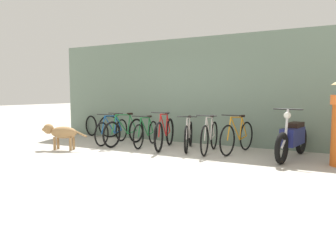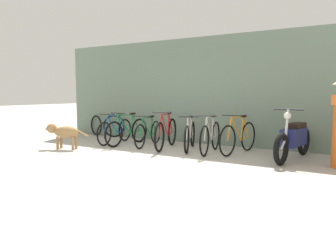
{
  "view_description": "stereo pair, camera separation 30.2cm",
  "coord_description": "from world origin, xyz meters",
  "px_view_note": "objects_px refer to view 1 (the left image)",
  "views": [
    {
      "loc": [
        3.85,
        -5.26,
        1.36
      ],
      "look_at": [
        0.48,
        1.05,
        0.65
      ],
      "focal_mm": 35.0,
      "sensor_mm": 36.0,
      "label": 1
    },
    {
      "loc": [
        4.12,
        -5.11,
        1.36
      ],
      "look_at": [
        0.48,
        1.05,
        0.65
      ],
      "focal_mm": 35.0,
      "sensor_mm": 36.0,
      "label": 2
    }
  ],
  "objects_px": {
    "bicycle_6": "(237,137)",
    "spare_tire_right": "(109,126)",
    "stray_dog": "(61,132)",
    "motorcycle": "(292,138)",
    "bicycle_3": "(165,133)",
    "bicycle_4": "(189,135)",
    "bicycle_0": "(112,131)",
    "bicycle_1": "(125,132)",
    "bicycle_2": "(146,133)",
    "spare_tire_left": "(91,126)",
    "bicycle_5": "(210,137)"
  },
  "relations": [
    {
      "from": "stray_dog",
      "to": "spare_tire_left",
      "type": "height_order",
      "value": "spare_tire_left"
    },
    {
      "from": "bicycle_1",
      "to": "stray_dog",
      "type": "distance_m",
      "value": 1.62
    },
    {
      "from": "stray_dog",
      "to": "spare_tire_left",
      "type": "xyz_separation_m",
      "value": [
        -1.1,
        2.33,
        -0.09
      ]
    },
    {
      "from": "bicycle_4",
      "to": "spare_tire_right",
      "type": "xyz_separation_m",
      "value": [
        -3.1,
        0.86,
        -0.0
      ]
    },
    {
      "from": "bicycle_5",
      "to": "bicycle_3",
      "type": "bearing_deg",
      "value": -97.89
    },
    {
      "from": "motorcycle",
      "to": "stray_dog",
      "type": "relative_size",
      "value": 1.72
    },
    {
      "from": "bicycle_6",
      "to": "spare_tire_right",
      "type": "relative_size",
      "value": 2.37
    },
    {
      "from": "bicycle_3",
      "to": "spare_tire_left",
      "type": "distance_m",
      "value": 3.39
    },
    {
      "from": "bicycle_0",
      "to": "stray_dog",
      "type": "relative_size",
      "value": 1.44
    },
    {
      "from": "bicycle_0",
      "to": "bicycle_1",
      "type": "xyz_separation_m",
      "value": [
        0.45,
        -0.04,
        0.01
      ]
    },
    {
      "from": "motorcycle",
      "to": "spare_tire_left",
      "type": "distance_m",
      "value": 6.28
    },
    {
      "from": "bicycle_2",
      "to": "bicycle_3",
      "type": "height_order",
      "value": "bicycle_3"
    },
    {
      "from": "bicycle_3",
      "to": "stray_dog",
      "type": "relative_size",
      "value": 1.54
    },
    {
      "from": "bicycle_6",
      "to": "spare_tire_right",
      "type": "bearing_deg",
      "value": -90.07
    },
    {
      "from": "bicycle_4",
      "to": "spare_tire_right",
      "type": "bearing_deg",
      "value": -124.59
    },
    {
      "from": "bicycle_4",
      "to": "spare_tire_left",
      "type": "distance_m",
      "value": 3.93
    },
    {
      "from": "bicycle_2",
      "to": "bicycle_4",
      "type": "xyz_separation_m",
      "value": [
        1.18,
        0.05,
        0.01
      ]
    },
    {
      "from": "stray_dog",
      "to": "bicycle_5",
      "type": "bearing_deg",
      "value": -175.34
    },
    {
      "from": "motorcycle",
      "to": "bicycle_0",
      "type": "bearing_deg",
      "value": -79.74
    },
    {
      "from": "stray_dog",
      "to": "motorcycle",
      "type": "bearing_deg",
      "value": 178.74
    },
    {
      "from": "bicycle_2",
      "to": "spare_tire_right",
      "type": "bearing_deg",
      "value": -124.81
    },
    {
      "from": "bicycle_0",
      "to": "motorcycle",
      "type": "height_order",
      "value": "motorcycle"
    },
    {
      "from": "bicycle_4",
      "to": "bicycle_3",
      "type": "bearing_deg",
      "value": -97.06
    },
    {
      "from": "bicycle_5",
      "to": "stray_dog",
      "type": "xyz_separation_m",
      "value": [
        -3.33,
        -1.34,
        0.05
      ]
    },
    {
      "from": "bicycle_4",
      "to": "bicycle_5",
      "type": "distance_m",
      "value": 0.61
    },
    {
      "from": "bicycle_6",
      "to": "bicycle_3",
      "type": "bearing_deg",
      "value": -72.38
    },
    {
      "from": "bicycle_5",
      "to": "bicycle_4",
      "type": "bearing_deg",
      "value": -109.92
    },
    {
      "from": "bicycle_3",
      "to": "bicycle_4",
      "type": "distance_m",
      "value": 0.61
    },
    {
      "from": "bicycle_4",
      "to": "bicycle_6",
      "type": "bearing_deg",
      "value": 76.59
    },
    {
      "from": "bicycle_0",
      "to": "bicycle_5",
      "type": "bearing_deg",
      "value": 83.62
    },
    {
      "from": "bicycle_3",
      "to": "spare_tire_left",
      "type": "bearing_deg",
      "value": -121.1
    },
    {
      "from": "bicycle_1",
      "to": "bicycle_6",
      "type": "xyz_separation_m",
      "value": [
        2.96,
        0.27,
        0.01
      ]
    },
    {
      "from": "bicycle_0",
      "to": "bicycle_6",
      "type": "distance_m",
      "value": 3.42
    },
    {
      "from": "bicycle_1",
      "to": "bicycle_4",
      "type": "relative_size",
      "value": 1.05
    },
    {
      "from": "bicycle_0",
      "to": "spare_tire_left",
      "type": "relative_size",
      "value": 2.49
    },
    {
      "from": "bicycle_2",
      "to": "spare_tire_right",
      "type": "height_order",
      "value": "bicycle_2"
    },
    {
      "from": "bicycle_2",
      "to": "spare_tire_left",
      "type": "height_order",
      "value": "bicycle_2"
    },
    {
      "from": "bicycle_0",
      "to": "bicycle_6",
      "type": "xyz_separation_m",
      "value": [
        3.41,
        0.23,
        0.03
      ]
    },
    {
      "from": "stray_dog",
      "to": "spare_tire_left",
      "type": "bearing_deg",
      "value": -82.08
    },
    {
      "from": "bicycle_1",
      "to": "motorcycle",
      "type": "bearing_deg",
      "value": 94.81
    },
    {
      "from": "bicycle_5",
      "to": "motorcycle",
      "type": "distance_m",
      "value": 1.79
    },
    {
      "from": "bicycle_0",
      "to": "bicycle_5",
      "type": "height_order",
      "value": "bicycle_5"
    },
    {
      "from": "bicycle_3",
      "to": "spare_tire_right",
      "type": "relative_size",
      "value": 2.55
    },
    {
      "from": "bicycle_5",
      "to": "bicycle_6",
      "type": "height_order",
      "value": "bicycle_6"
    },
    {
      "from": "bicycle_3",
      "to": "bicycle_5",
      "type": "xyz_separation_m",
      "value": [
        1.19,
        -0.0,
        -0.01
      ]
    },
    {
      "from": "bicycle_0",
      "to": "bicycle_1",
      "type": "distance_m",
      "value": 0.45
    },
    {
      "from": "bicycle_2",
      "to": "motorcycle",
      "type": "distance_m",
      "value": 3.56
    },
    {
      "from": "bicycle_2",
      "to": "bicycle_5",
      "type": "height_order",
      "value": "bicycle_5"
    },
    {
      "from": "bicycle_3",
      "to": "bicycle_0",
      "type": "bearing_deg",
      "value": -104.57
    },
    {
      "from": "bicycle_6",
      "to": "motorcycle",
      "type": "bearing_deg",
      "value": 94.37
    }
  ]
}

